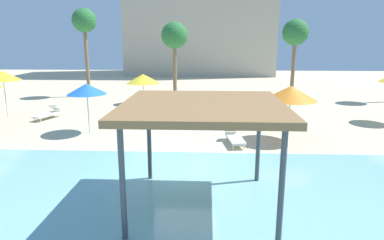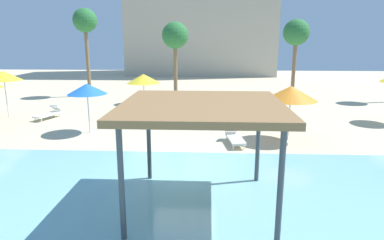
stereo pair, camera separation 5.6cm
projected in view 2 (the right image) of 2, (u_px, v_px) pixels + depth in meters
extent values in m
plane|color=beige|center=(183.00, 166.00, 12.65)|extent=(80.00, 80.00, 0.00)
cylinder|color=#42474C|center=(149.00, 140.00, 11.15)|extent=(0.14, 0.14, 2.80)
cylinder|color=#42474C|center=(258.00, 141.00, 10.98)|extent=(0.14, 0.14, 2.80)
cylinder|color=#42474C|center=(121.00, 185.00, 7.69)|extent=(0.14, 0.14, 2.80)
cylinder|color=#42474C|center=(280.00, 188.00, 7.51)|extent=(0.14, 0.14, 2.80)
cube|color=olive|center=(202.00, 106.00, 8.99)|extent=(4.27, 4.27, 0.18)
cylinder|color=silver|center=(144.00, 100.00, 20.33)|extent=(0.06, 0.06, 2.08)
cone|color=yellow|center=(143.00, 79.00, 20.02)|extent=(1.98, 1.98, 0.54)
cylinder|color=silver|center=(89.00, 114.00, 16.96)|extent=(0.06, 0.06, 1.97)
cone|color=blue|center=(87.00, 89.00, 16.67)|extent=(1.92, 1.92, 0.53)
cylinder|color=silver|center=(7.00, 99.00, 20.32)|extent=(0.06, 0.06, 2.24)
cone|color=yellow|center=(4.00, 76.00, 20.00)|extent=(2.03, 2.03, 0.56)
cylinder|color=silver|center=(289.00, 121.00, 15.67)|extent=(0.06, 0.06, 1.91)
cone|color=orange|center=(291.00, 93.00, 15.37)|extent=(2.38, 2.38, 0.65)
cylinder|color=white|center=(244.00, 147.00, 14.58)|extent=(0.05, 0.05, 0.22)
cylinder|color=white|center=(233.00, 147.00, 14.54)|extent=(0.05, 0.05, 0.22)
cylinder|color=white|center=(237.00, 137.00, 15.98)|extent=(0.05, 0.05, 0.22)
cylinder|color=white|center=(227.00, 138.00, 15.94)|extent=(0.05, 0.05, 0.22)
cube|color=white|center=(235.00, 139.00, 15.22)|extent=(0.85, 1.87, 0.10)
cube|color=white|center=(232.00, 128.00, 15.88)|extent=(0.67, 0.59, 0.40)
cylinder|color=white|center=(182.00, 127.00, 17.89)|extent=(0.05, 0.05, 0.22)
cylinder|color=white|center=(174.00, 126.00, 18.15)|extent=(0.05, 0.05, 0.22)
cylinder|color=white|center=(197.00, 122.00, 19.05)|extent=(0.05, 0.05, 0.22)
cylinder|color=white|center=(190.00, 120.00, 19.31)|extent=(0.05, 0.05, 0.22)
cube|color=white|center=(186.00, 121.00, 18.56)|extent=(1.44, 1.85, 0.10)
cube|color=white|center=(193.00, 113.00, 19.10)|extent=(0.78, 0.75, 0.40)
cylinder|color=white|center=(42.00, 120.00, 19.39)|extent=(0.05, 0.05, 0.22)
cylinder|color=white|center=(35.00, 119.00, 19.56)|extent=(0.05, 0.05, 0.22)
cylinder|color=white|center=(60.00, 115.00, 20.69)|extent=(0.05, 0.05, 0.22)
cylinder|color=white|center=(54.00, 114.00, 20.87)|extent=(0.05, 0.05, 0.22)
cube|color=white|center=(48.00, 114.00, 20.09)|extent=(1.14, 1.90, 0.10)
cube|color=white|center=(56.00, 108.00, 20.70)|extent=(0.73, 0.67, 0.40)
cylinder|color=brown|center=(294.00, 70.00, 25.34)|extent=(0.28, 0.28, 4.75)
sphere|color=#286B33|center=(296.00, 32.00, 24.71)|extent=(1.90, 1.90, 1.90)
cylinder|color=brown|center=(88.00, 61.00, 27.58)|extent=(0.28, 0.28, 5.72)
sphere|color=#286B33|center=(85.00, 20.00, 26.83)|extent=(1.90, 1.90, 1.90)
cylinder|color=brown|center=(175.00, 72.00, 24.83)|extent=(0.28, 0.28, 4.53)
sphere|color=#286B33|center=(175.00, 35.00, 24.22)|extent=(1.90, 1.90, 1.90)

